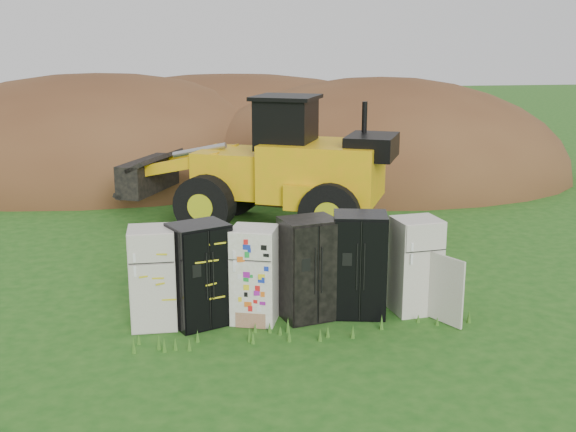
% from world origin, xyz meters
% --- Properties ---
extents(ground, '(120.00, 120.00, 0.00)m').
position_xyz_m(ground, '(0.00, 0.00, 0.00)').
color(ground, '#1C5215').
rests_on(ground, ground).
extents(fridge_leftmost, '(0.80, 0.77, 1.80)m').
position_xyz_m(fridge_leftmost, '(-2.43, 0.01, 0.90)').
color(fridge_leftmost, beige).
rests_on(fridge_leftmost, ground).
extents(fridge_black_side, '(1.20, 1.09, 1.86)m').
position_xyz_m(fridge_black_side, '(-1.61, -0.02, 0.93)').
color(fridge_black_side, black).
rests_on(fridge_black_side, ground).
extents(fridge_sticker, '(0.96, 0.93, 1.75)m').
position_xyz_m(fridge_sticker, '(-0.63, -0.03, 0.88)').
color(fridge_sticker, white).
rests_on(fridge_sticker, ground).
extents(fridge_dark_mid, '(1.12, 0.99, 1.87)m').
position_xyz_m(fridge_dark_mid, '(0.36, -0.01, 0.94)').
color(fridge_dark_mid, black).
rests_on(fridge_dark_mid, ground).
extents(fridge_black_right, '(1.10, 0.98, 1.92)m').
position_xyz_m(fridge_black_right, '(1.31, 0.01, 0.96)').
color(fridge_black_right, black).
rests_on(fridge_black_right, ground).
extents(fridge_open_door, '(0.90, 0.85, 1.79)m').
position_xyz_m(fridge_open_door, '(2.38, -0.00, 0.90)').
color(fridge_open_door, beige).
rests_on(fridge_open_door, ground).
extents(wheel_loader, '(7.88, 5.76, 3.54)m').
position_xyz_m(wheel_loader, '(0.09, 6.74, 1.77)').
color(wheel_loader, '#EDA00F').
rests_on(wheel_loader, ground).
extents(dirt_mound_right, '(14.27, 10.46, 7.26)m').
position_xyz_m(dirt_mound_right, '(5.27, 12.88, 0.00)').
color(dirt_mound_right, '#4D2C18').
rests_on(dirt_mound_right, ground).
extents(dirt_mound_left, '(16.57, 12.42, 7.43)m').
position_xyz_m(dirt_mound_left, '(-4.84, 15.39, 0.00)').
color(dirt_mound_left, '#4D2C18').
rests_on(dirt_mound_left, ground).
extents(dirt_mound_back, '(19.97, 13.31, 7.10)m').
position_xyz_m(dirt_mound_back, '(0.21, 17.46, 0.00)').
color(dirt_mound_back, '#4D2C18').
rests_on(dirt_mound_back, ground).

